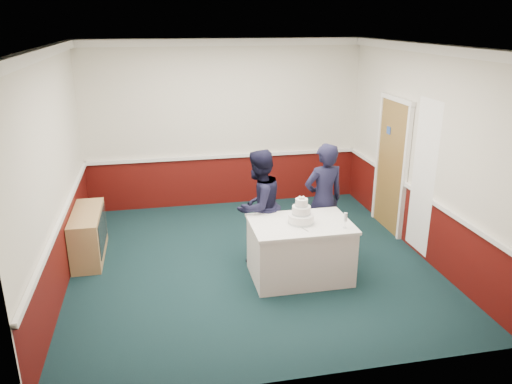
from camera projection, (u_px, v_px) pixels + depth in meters
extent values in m
plane|color=#132C30|center=(251.00, 262.00, 7.17)|extent=(5.00, 5.00, 0.00)
cube|color=silver|center=(225.00, 125.00, 8.96)|extent=(5.00, 0.05, 3.00)
cube|color=silver|center=(56.00, 173.00, 6.21)|extent=(0.05, 5.00, 3.00)
cube|color=silver|center=(420.00, 152.00, 7.14)|extent=(0.05, 5.00, 3.00)
cube|color=white|center=(250.00, 47.00, 6.19)|extent=(5.00, 5.00, 0.05)
cube|color=#490C09|center=(226.00, 180.00, 9.32)|extent=(5.00, 0.02, 0.90)
cube|color=white|center=(225.00, 156.00, 9.15)|extent=(4.98, 0.05, 0.06)
cube|color=white|center=(223.00, 42.00, 8.48)|extent=(5.00, 0.08, 0.12)
cube|color=#9F7138|center=(391.00, 167.00, 8.03)|extent=(0.05, 0.90, 2.10)
cube|color=#234799|center=(389.00, 130.00, 7.98)|extent=(0.01, 0.12, 0.12)
cube|color=white|center=(423.00, 178.00, 7.00)|extent=(0.02, 0.60, 2.20)
cube|color=#AA8752|center=(88.00, 235.00, 7.23)|extent=(0.40, 1.20, 0.70)
cube|color=black|center=(103.00, 230.00, 7.25)|extent=(0.01, 1.00, 0.50)
cube|color=white|center=(300.00, 251.00, 6.65)|extent=(1.28, 0.88, 0.76)
cube|color=white|center=(301.00, 224.00, 6.52)|extent=(1.32, 0.92, 0.04)
cylinder|color=white|center=(301.00, 218.00, 6.50)|extent=(0.34, 0.34, 0.12)
cylinder|color=#B5BDC1|center=(301.00, 222.00, 6.51)|extent=(0.35, 0.35, 0.03)
cylinder|color=white|center=(301.00, 210.00, 6.46)|extent=(0.24, 0.24, 0.11)
cylinder|color=#B5BDC1|center=(301.00, 213.00, 6.47)|extent=(0.25, 0.25, 0.02)
cylinder|color=white|center=(302.00, 203.00, 6.43)|extent=(0.16, 0.16, 0.10)
cylinder|color=#B5BDC1|center=(301.00, 205.00, 6.44)|extent=(0.17, 0.17, 0.02)
sphere|color=#EDE5C9|center=(302.00, 198.00, 6.40)|extent=(0.03, 0.03, 0.03)
sphere|color=#EDE5C9|center=(303.00, 197.00, 6.42)|extent=(0.03, 0.03, 0.03)
sphere|color=#EDE5C9|center=(300.00, 197.00, 6.42)|extent=(0.03, 0.03, 0.03)
sphere|color=#EDE5C9|center=(304.00, 198.00, 6.39)|extent=(0.03, 0.03, 0.03)
sphere|color=#EDE5C9|center=(300.00, 198.00, 6.39)|extent=(0.03, 0.03, 0.03)
cube|color=silver|center=(303.00, 229.00, 6.33)|extent=(0.09, 0.21, 0.00)
cylinder|color=silver|center=(345.00, 228.00, 6.35)|extent=(0.05, 0.05, 0.01)
cylinder|color=silver|center=(345.00, 224.00, 6.34)|extent=(0.01, 0.01, 0.09)
cylinder|color=silver|center=(346.00, 217.00, 6.30)|extent=(0.04, 0.04, 0.11)
imported|color=black|center=(259.00, 206.00, 7.01)|extent=(1.01, 0.97, 1.63)
imported|color=black|center=(323.00, 200.00, 7.17)|extent=(0.67, 0.50, 1.68)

